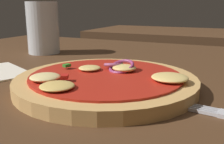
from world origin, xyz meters
The scene contains 4 objects.
dining_table centered at (0.00, 0.00, 0.02)m, with size 1.34×1.06×0.04m.
pizza centered at (-0.03, 0.00, 0.05)m, with size 0.28×0.28×0.04m.
beer_glass centered at (-0.32, 0.21, 0.10)m, with size 0.08×0.08×0.13m.
background_table centered at (-0.13, 1.01, 0.02)m, with size 0.85×0.47×0.04m.
Camera 1 is at (0.14, -0.35, 0.16)m, focal length 42.27 mm.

